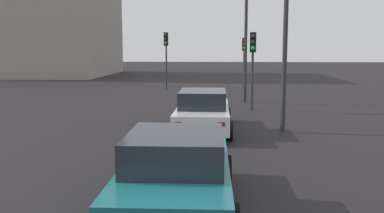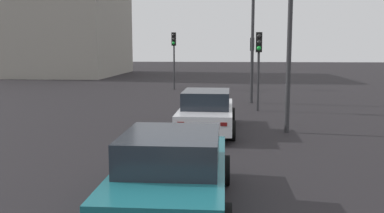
{
  "view_description": "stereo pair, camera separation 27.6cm",
  "coord_description": "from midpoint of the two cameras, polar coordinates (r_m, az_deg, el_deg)",
  "views": [
    {
      "loc": [
        -6.23,
        -0.62,
        2.93
      ],
      "look_at": [
        3.81,
        -0.06,
        1.53
      ],
      "focal_mm": 39.95,
      "sensor_mm": 36.0,
      "label": 1
    },
    {
      "loc": [
        -6.21,
        -0.89,
        2.93
      ],
      "look_at": [
        3.81,
        -0.06,
        1.53
      ],
      "focal_mm": 39.95,
      "sensor_mm": 36.0,
      "label": 2
    }
  ],
  "objects": [
    {
      "name": "traffic_light_far_left",
      "position": [
        29.6,
        -2.18,
        7.73
      ],
      "size": [
        0.33,
        0.3,
        3.93
      ],
      "rotation": [
        0.0,
        0.0,
        3.02
      ],
      "color": "#2D2D30",
      "rests_on": "ground_plane"
    },
    {
      "name": "traffic_light_near_left",
      "position": [
        30.23,
        8.28,
        7.19
      ],
      "size": [
        0.33,
        0.3,
        3.58
      ],
      "rotation": [
        0.0,
        0.0,
        3.01
      ],
      "color": "#2D2D30",
      "rests_on": "ground_plane"
    },
    {
      "name": "car_white_lead",
      "position": [
        14.89,
        2.49,
        -0.65
      ],
      "size": [
        4.77,
        2.03,
        1.46
      ],
      "rotation": [
        0.0,
        0.0,
        -0.01
      ],
      "color": "silver",
      "rests_on": "ground_plane"
    },
    {
      "name": "traffic_light_near_right",
      "position": [
        19.73,
        9.3,
        6.87
      ],
      "size": [
        0.32,
        0.29,
        3.6
      ],
      "rotation": [
        0.0,
        0.0,
        3.09
      ],
      "color": "#2D2D30",
      "rests_on": "ground_plane"
    },
    {
      "name": "building_facade_left",
      "position": [
        47.95,
        -16.14,
        12.75
      ],
      "size": [
        14.28,
        10.58,
        14.44
      ],
      "primitive_type": "cube",
      "color": "gray",
      "rests_on": "ground_plane"
    },
    {
      "name": "street_lamp_kerbside",
      "position": [
        22.7,
        8.49,
        11.66
      ],
      "size": [
        0.56,
        0.36,
        7.57
      ],
      "color": "#2D2D30",
      "rests_on": "ground_plane"
    },
    {
      "name": "car_teal_second",
      "position": [
        7.78,
        -1.61,
        -8.65
      ],
      "size": [
        4.6,
        2.13,
        1.45
      ],
      "rotation": [
        0.0,
        0.0,
        0.01
      ],
      "color": "#19606B",
      "rests_on": "ground_plane"
    }
  ]
}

